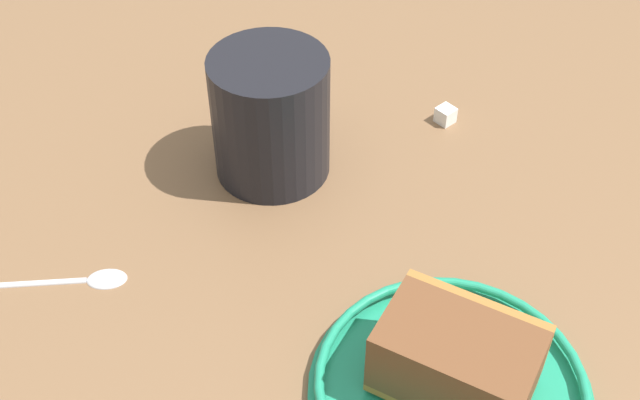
{
  "coord_description": "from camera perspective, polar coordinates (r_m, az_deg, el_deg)",
  "views": [
    {
      "loc": [
        -41.55,
        -0.56,
        46.28
      ],
      "look_at": [
        3.14,
        5.66,
        3.0
      ],
      "focal_mm": 45.9,
      "sensor_mm": 36.0,
      "label": 1
    }
  ],
  "objects": [
    {
      "name": "sugar_cube",
      "position": [
        0.75,
        8.75,
        5.88
      ],
      "size": [
        2.11,
        2.11,
        1.5
      ],
      "primitive_type": "cube",
      "rotation": [
        0.0,
        0.0,
        0.86
      ],
      "color": "white",
      "rests_on": "ground_plane"
    },
    {
      "name": "ground_plane",
      "position": [
        0.63,
        4.71,
        -5.39
      ],
      "size": [
        142.67,
        142.67,
        3.03
      ],
      "primitive_type": "cube",
      "color": "brown"
    },
    {
      "name": "cake_slice",
      "position": [
        0.53,
        9.54,
        -10.86
      ],
      "size": [
        9.5,
        11.43,
        5.3
      ],
      "color": "#9E662D",
      "rests_on": "small_plate"
    },
    {
      "name": "small_plate",
      "position": [
        0.55,
        9.09,
        -12.77
      ],
      "size": [
        18.63,
        18.63,
        1.62
      ],
      "color": "#1E8C66",
      "rests_on": "ground_plane"
    },
    {
      "name": "tea_mug",
      "position": [
        0.67,
        -3.41,
        5.97
      ],
      "size": [
        12.46,
        9.64,
        10.8
      ],
      "color": "black",
      "rests_on": "ground_plane"
    },
    {
      "name": "teaspoon",
      "position": [
        0.63,
        -16.95,
        -5.26
      ],
      "size": [
        4.25,
        13.94,
        0.8
      ],
      "color": "silver",
      "rests_on": "ground_plane"
    }
  ]
}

